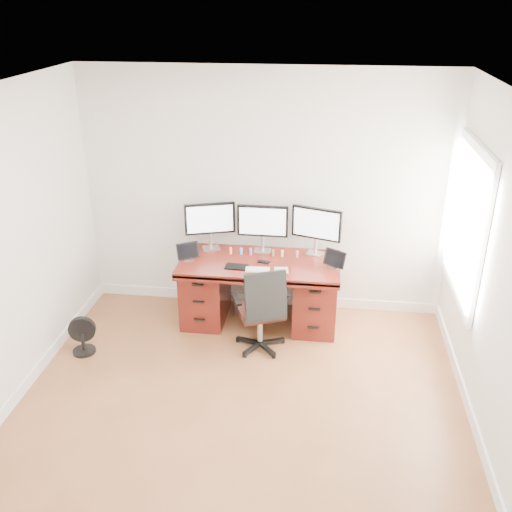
# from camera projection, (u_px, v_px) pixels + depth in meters

# --- Properties ---
(ground) EXTENTS (4.50, 4.50, 0.00)m
(ground) POSITION_uv_depth(u_px,v_px,m) (233.00, 434.00, 4.74)
(ground) COLOR brown
(ground) RESTS_ON ground
(back_wall) EXTENTS (4.00, 0.10, 2.70)m
(back_wall) POSITION_uv_depth(u_px,v_px,m) (265.00, 194.00, 6.20)
(back_wall) COLOR silver
(back_wall) RESTS_ON ground
(right_wall) EXTENTS (0.10, 4.50, 2.70)m
(right_wall) POSITION_uv_depth(u_px,v_px,m) (510.00, 301.00, 4.04)
(right_wall) COLOR silver
(right_wall) RESTS_ON ground
(desk) EXTENTS (1.70, 0.80, 0.75)m
(desk) POSITION_uv_depth(u_px,v_px,m) (260.00, 289.00, 6.22)
(desk) COLOR #561811
(desk) RESTS_ON ground
(office_chair) EXTENTS (0.65, 0.65, 0.94)m
(office_chair) POSITION_uv_depth(u_px,v_px,m) (261.00, 323.00, 5.75)
(office_chair) COLOR black
(office_chair) RESTS_ON ground
(floor_fan) EXTENTS (0.28, 0.23, 0.40)m
(floor_fan) POSITION_uv_depth(u_px,v_px,m) (82.00, 336.00, 5.75)
(floor_fan) COLOR black
(floor_fan) RESTS_ON ground
(monitor_left) EXTENTS (0.53, 0.20, 0.53)m
(monitor_left) POSITION_uv_depth(u_px,v_px,m) (210.00, 220.00, 6.21)
(monitor_left) COLOR silver
(monitor_left) RESTS_ON desk
(monitor_center) EXTENTS (0.55, 0.14, 0.53)m
(monitor_center) POSITION_uv_depth(u_px,v_px,m) (263.00, 223.00, 6.15)
(monitor_center) COLOR silver
(monitor_center) RESTS_ON desk
(monitor_right) EXTENTS (0.53, 0.20, 0.53)m
(monitor_right) POSITION_uv_depth(u_px,v_px,m) (316.00, 225.00, 6.08)
(monitor_right) COLOR silver
(monitor_right) RESTS_ON desk
(tablet_left) EXTENTS (0.24, 0.18, 0.19)m
(tablet_left) POSITION_uv_depth(u_px,v_px,m) (188.00, 252.00, 6.05)
(tablet_left) COLOR silver
(tablet_left) RESTS_ON desk
(tablet_right) EXTENTS (0.24, 0.18, 0.19)m
(tablet_right) POSITION_uv_depth(u_px,v_px,m) (335.00, 260.00, 5.88)
(tablet_right) COLOR silver
(tablet_right) RESTS_ON desk
(keyboard) EXTENTS (0.25, 0.12, 0.01)m
(keyboard) POSITION_uv_depth(u_px,v_px,m) (258.00, 270.00, 5.85)
(keyboard) COLOR white
(keyboard) RESTS_ON desk
(trackpad) EXTENTS (0.16, 0.16, 0.01)m
(trackpad) POSITION_uv_depth(u_px,v_px,m) (281.00, 270.00, 5.84)
(trackpad) COLOR silver
(trackpad) RESTS_ON desk
(drawing_tablet) EXTENTS (0.24, 0.16, 0.01)m
(drawing_tablet) POSITION_uv_depth(u_px,v_px,m) (237.00, 267.00, 5.92)
(drawing_tablet) COLOR black
(drawing_tablet) RESTS_ON desk
(phone) EXTENTS (0.13, 0.10, 0.01)m
(phone) POSITION_uv_depth(u_px,v_px,m) (264.00, 262.00, 6.02)
(phone) COLOR black
(phone) RESTS_ON desk
(figurine_orange) EXTENTS (0.03, 0.03, 0.08)m
(figurine_orange) POSITION_uv_depth(u_px,v_px,m) (231.00, 250.00, 6.20)
(figurine_orange) COLOR #EC944D
(figurine_orange) RESTS_ON desk
(figurine_blue) EXTENTS (0.03, 0.03, 0.08)m
(figurine_blue) POSITION_uv_depth(u_px,v_px,m) (241.00, 251.00, 6.19)
(figurine_blue) COLOR #5080EF
(figurine_blue) RESTS_ON desk
(figurine_purple) EXTENTS (0.03, 0.03, 0.08)m
(figurine_purple) POSITION_uv_depth(u_px,v_px,m) (251.00, 251.00, 6.18)
(figurine_purple) COLOR #9658D0
(figurine_purple) RESTS_ON desk
(figurine_brown) EXTENTS (0.03, 0.03, 0.08)m
(figurine_brown) POSITION_uv_depth(u_px,v_px,m) (273.00, 252.00, 6.15)
(figurine_brown) COLOR #966A49
(figurine_brown) RESTS_ON desk
(figurine_yellow) EXTENTS (0.03, 0.03, 0.08)m
(figurine_yellow) POSITION_uv_depth(u_px,v_px,m) (282.00, 253.00, 6.14)
(figurine_yellow) COLOR #DED376
(figurine_yellow) RESTS_ON desk
(figurine_pink) EXTENTS (0.03, 0.03, 0.08)m
(figurine_pink) POSITION_uv_depth(u_px,v_px,m) (297.00, 254.00, 6.12)
(figurine_pink) COLOR pink
(figurine_pink) RESTS_ON desk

